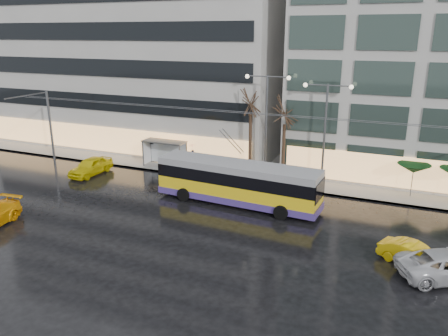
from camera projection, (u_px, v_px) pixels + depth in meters
The scene contains 17 objects.
ground at pixel (189, 222), 30.15m from camera, with size 140.00×140.00×0.00m, color black.
sidewalk at pixel (275, 169), 41.68m from camera, with size 80.00×10.00×0.15m, color gray.
kerb at pixel (258, 185), 37.33m from camera, with size 80.00×0.10×0.15m, color slate.
building_left at pixel (138, 45), 49.47m from camera, with size 34.00×14.00×22.00m, color #A3A19C.
trolleybus at pixel (237, 184), 32.98m from camera, with size 12.78×5.26×5.86m.
catenary at pixel (243, 139), 35.48m from camera, with size 42.24×5.12×7.00m.
bus_shelter at pixel (162, 147), 42.07m from camera, with size 4.20×1.60×2.51m.
street_lamp_near at pixel (267, 113), 37.10m from camera, with size 3.96×0.36×9.03m.
street_lamp_far at pixel (325, 121), 35.32m from camera, with size 3.96×0.36×8.53m.
tree_a at pixel (251, 99), 37.51m from camera, with size 3.20×3.20×8.40m.
tree_b at pixel (285, 109), 36.77m from camera, with size 3.20×3.20×7.70m.
parasol_a at pixel (414, 169), 33.87m from camera, with size 2.50×2.50×2.65m.
taxi_a at pixel (91, 166), 40.06m from camera, with size 1.88×4.67×1.59m, color #DAC80B.
taxi_b at pixel (414, 255), 24.46m from camera, with size 1.36×3.89×1.28m, color gold.
pedestrian_a at pixel (193, 151), 41.93m from camera, with size 1.14×1.15×2.19m.
pedestrian_b at pixel (201, 156), 42.37m from camera, with size 0.94×0.74×1.89m.
pedestrian_c at pixel (153, 151), 43.54m from camera, with size 1.20×1.10×2.11m.
Camera 1 is at (13.02, -24.51, 12.60)m, focal length 35.00 mm.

